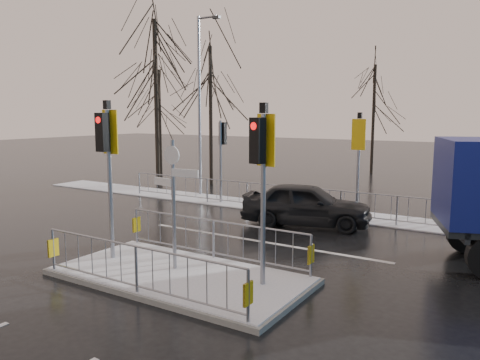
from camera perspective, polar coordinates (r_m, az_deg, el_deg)
The scene contains 11 objects.
ground at distance 11.25m, azimuth -7.39°, elevation -11.84°, with size 120.00×120.00×0.00m, color black.
snow_verge at distance 18.45m, azimuth 9.84°, elevation -3.93°, with size 30.00×2.00×0.04m, color white.
lane_markings at distance 11.01m, azimuth -8.51°, elevation -12.30°, with size 8.00×11.38×0.01m.
traffic_island at distance 11.13m, azimuth -7.44°, elevation -9.93°, with size 6.00×3.04×4.15m.
far_kerb_fixtures at distance 17.69m, azimuth 10.17°, elevation -1.16°, with size 18.00×0.65×3.83m.
car_far_lane at distance 16.19m, azimuth 8.08°, elevation -2.95°, with size 1.76×4.37×1.49m, color black.
tree_near_a at distance 25.87m, azimuth -10.26°, elevation 13.03°, with size 4.75×4.75×8.97m.
tree_near_b at distance 25.41m, azimuth -3.62°, elevation 11.05°, with size 4.00×4.00×7.55m.
tree_near_c at distance 28.98m, azimuth -9.78°, elevation 9.31°, with size 3.50×3.50×6.61m.
tree_far_a at distance 31.40m, azimuth 16.03°, elevation 9.60°, with size 3.75×3.75×7.08m.
street_lamp_left at distance 22.03m, azimuth -4.84°, elevation 9.80°, with size 1.25×0.18×8.20m.
Camera 1 is at (6.76, -8.14, 3.82)m, focal length 35.00 mm.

